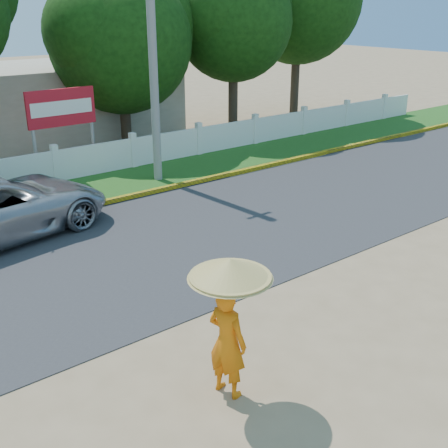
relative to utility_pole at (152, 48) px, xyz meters
name	(u,v)px	position (x,y,z in m)	size (l,w,h in m)	color
ground	(287,314)	(-2.85, -9.27, -4.37)	(120.00, 120.00, 0.00)	#9E8460
road	(163,243)	(-2.85, -4.77, -4.36)	(60.00, 7.00, 0.02)	#38383A
grass_verge	(76,192)	(-2.85, 0.48, -4.36)	(60.00, 3.50, 0.03)	#2D601E
curb	(100,204)	(-2.85, -1.22, -4.29)	(40.00, 0.18, 0.16)	yellow
fence	(56,167)	(-2.85, 1.93, -3.82)	(40.00, 0.10, 1.10)	silver
building_near	(56,101)	(0.15, 8.73, -2.77)	(10.00, 6.00, 3.20)	#B7AD99
utility_pole	(152,48)	(0.00, 0.00, 0.00)	(0.28, 0.28, 8.74)	gray
monk_with_parasol	(229,308)	(-5.23, -10.39, -2.87)	(1.27, 1.27, 2.30)	orange
billboard	(62,112)	(-1.99, 3.03, -2.23)	(2.50, 0.13, 2.95)	gray
tree_row	(57,22)	(-0.98, 5.09, 0.68)	(33.65, 7.65, 9.08)	#473828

